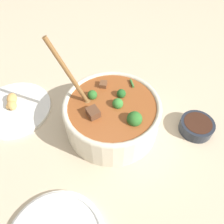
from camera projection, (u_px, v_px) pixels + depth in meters
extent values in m
plane|color=#C6B293|center=(112.00, 126.00, 0.70)|extent=(4.00, 4.00, 0.00)
cylinder|color=beige|center=(112.00, 116.00, 0.66)|extent=(0.29, 0.29, 0.10)
torus|color=beige|center=(112.00, 105.00, 0.62)|extent=(0.29, 0.29, 0.02)
cylinder|color=brown|center=(112.00, 111.00, 0.64)|extent=(0.26, 0.26, 0.06)
sphere|color=#235B23|center=(121.00, 94.00, 0.64)|extent=(0.03, 0.03, 0.03)
cylinder|color=#6B9956|center=(121.00, 98.00, 0.65)|extent=(0.01, 0.01, 0.01)
sphere|color=#387F33|center=(118.00, 104.00, 0.61)|extent=(0.03, 0.03, 0.03)
cylinder|color=#6B9956|center=(118.00, 109.00, 0.63)|extent=(0.01, 0.01, 0.01)
sphere|color=#2D6B28|center=(134.00, 119.00, 0.58)|extent=(0.04, 0.04, 0.04)
cylinder|color=#6B9956|center=(133.00, 126.00, 0.60)|extent=(0.01, 0.01, 0.02)
sphere|color=#2D6B28|center=(92.00, 95.00, 0.64)|extent=(0.03, 0.03, 0.03)
cylinder|color=#6B9956|center=(93.00, 100.00, 0.65)|extent=(0.01, 0.01, 0.01)
cube|color=brown|center=(93.00, 113.00, 0.59)|extent=(0.04, 0.04, 0.03)
cube|color=brown|center=(103.00, 85.00, 0.67)|extent=(0.03, 0.03, 0.02)
cylinder|color=#3D7533|center=(132.00, 83.00, 0.67)|extent=(0.02, 0.03, 0.01)
ellipsoid|color=brown|center=(88.00, 102.00, 0.63)|extent=(0.04, 0.03, 0.01)
cylinder|color=brown|center=(69.00, 74.00, 0.56)|extent=(0.06, 0.09, 0.21)
cylinder|color=#232833|center=(196.00, 126.00, 0.68)|extent=(0.10, 0.10, 0.04)
cylinder|color=#381E14|center=(198.00, 124.00, 0.67)|extent=(0.08, 0.08, 0.01)
cylinder|color=white|center=(14.00, 109.00, 0.74)|extent=(0.25, 0.25, 0.01)
ellipsoid|color=tan|center=(12.00, 105.00, 0.73)|extent=(0.04, 0.05, 0.03)
ellipsoid|color=tan|center=(11.00, 105.00, 0.73)|extent=(0.03, 0.02, 0.02)
ellipsoid|color=tan|center=(12.00, 99.00, 0.74)|extent=(0.05, 0.06, 0.03)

